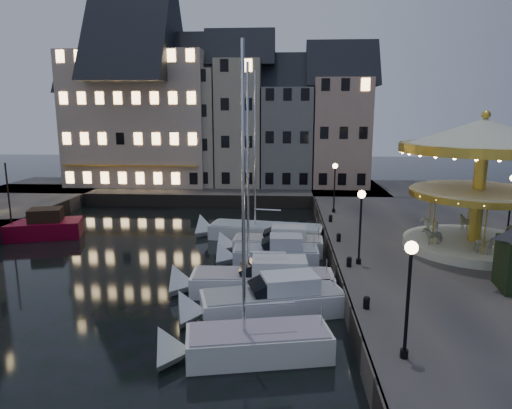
# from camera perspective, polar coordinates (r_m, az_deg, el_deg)

# --- Properties ---
(ground) EXTENTS (160.00, 160.00, 0.00)m
(ground) POSITION_cam_1_polar(r_m,az_deg,el_deg) (25.72, -3.41, -10.53)
(ground) COLOR black
(ground) RESTS_ON ground
(quay_east) EXTENTS (16.00, 56.00, 1.30)m
(quay_east) POSITION_cam_1_polar(r_m,az_deg,el_deg) (32.88, 23.11, -5.33)
(quay_east) COLOR #474442
(quay_east) RESTS_ON ground
(quay_north) EXTENTS (44.00, 12.00, 1.30)m
(quay_north) POSITION_cam_1_polar(r_m,az_deg,el_deg) (53.58, -8.28, 1.66)
(quay_north) COLOR #474442
(quay_north) RESTS_ON ground
(quaywall_e) EXTENTS (0.15, 44.00, 1.30)m
(quaywall_e) POSITION_cam_1_polar(r_m,az_deg,el_deg) (31.13, 9.03, -5.45)
(quaywall_e) COLOR #47423A
(quaywall_e) RESTS_ON ground
(quaywall_n) EXTENTS (48.00, 0.15, 1.30)m
(quaywall_n) POSITION_cam_1_polar(r_m,az_deg,el_deg) (47.40, -7.39, 0.42)
(quaywall_n) COLOR #47423A
(quaywall_n) RESTS_ON ground
(streetlamp_a) EXTENTS (0.44, 0.44, 4.17)m
(streetlamp_a) POSITION_cam_1_polar(r_m,az_deg,el_deg) (16.24, 18.59, -9.30)
(streetlamp_a) COLOR black
(streetlamp_a) RESTS_ON quay_east
(streetlamp_b) EXTENTS (0.44, 0.44, 4.17)m
(streetlamp_b) POSITION_cam_1_polar(r_m,az_deg,el_deg) (25.64, 12.95, -1.47)
(streetlamp_b) COLOR black
(streetlamp_b) RESTS_ON quay_east
(streetlamp_c) EXTENTS (0.44, 0.44, 4.17)m
(streetlamp_c) POSITION_cam_1_polar(r_m,az_deg,el_deg) (38.80, 9.81, 2.96)
(streetlamp_c) COLOR black
(streetlamp_c) RESTS_ON quay_east
(streetlamp_d) EXTENTS (0.44, 0.44, 4.17)m
(streetlamp_d) POSITION_cam_1_polar(r_m,az_deg,el_deg) (35.69, 29.30, 0.93)
(streetlamp_d) COLOR black
(streetlamp_d) RESTS_ON quay_east
(bollard_a) EXTENTS (0.30, 0.30, 0.57)m
(bollard_a) POSITION_cam_1_polar(r_m,az_deg,el_deg) (20.62, 13.65, -11.74)
(bollard_a) COLOR black
(bollard_a) RESTS_ON quay_east
(bollard_b) EXTENTS (0.30, 0.30, 0.57)m
(bollard_b) POSITION_cam_1_polar(r_m,az_deg,el_deg) (25.71, 11.56, -6.96)
(bollard_b) COLOR black
(bollard_b) RESTS_ON quay_east
(bollard_c) EXTENTS (0.30, 0.30, 0.57)m
(bollard_c) POSITION_cam_1_polar(r_m,az_deg,el_deg) (30.46, 10.30, -4.01)
(bollard_c) COLOR black
(bollard_c) RESTS_ON quay_east
(bollard_d) EXTENTS (0.30, 0.30, 0.57)m
(bollard_d) POSITION_cam_1_polar(r_m,az_deg,el_deg) (35.76, 9.30, -1.68)
(bollard_d) COLOR black
(bollard_d) RESTS_ON quay_east
(townhouse_na) EXTENTS (5.50, 8.00, 12.80)m
(townhouse_na) POSITION_cam_1_polar(r_m,az_deg,el_deg) (58.23, -19.36, 8.97)
(townhouse_na) COLOR gray
(townhouse_na) RESTS_ON quay_north
(townhouse_nb) EXTENTS (6.16, 8.00, 13.80)m
(townhouse_nb) POSITION_cam_1_polar(r_m,az_deg,el_deg) (56.33, -14.21, 9.71)
(townhouse_nb) COLOR tan
(townhouse_nb) RESTS_ON quay_north
(townhouse_nc) EXTENTS (6.82, 8.00, 14.80)m
(townhouse_nc) POSITION_cam_1_polar(r_m,az_deg,el_deg) (54.79, -8.09, 10.42)
(townhouse_nc) COLOR #ABA38C
(townhouse_nc) RESTS_ON quay_north
(townhouse_nd) EXTENTS (5.50, 8.00, 15.80)m
(townhouse_nd) POSITION_cam_1_polar(r_m,az_deg,el_deg) (53.93, -2.00, 11.05)
(townhouse_nd) COLOR #A6A088
(townhouse_nd) RESTS_ON quay_north
(townhouse_ne) EXTENTS (6.16, 8.00, 12.80)m
(townhouse_ne) POSITION_cam_1_polar(r_m,az_deg,el_deg) (53.70, 3.89, 9.42)
(townhouse_ne) COLOR slate
(townhouse_ne) RESTS_ON quay_north
(townhouse_nf) EXTENTS (6.82, 8.00, 13.80)m
(townhouse_nf) POSITION_cam_1_polar(r_m,az_deg,el_deg) (54.05, 10.41, 9.81)
(townhouse_nf) COLOR tan
(townhouse_nf) RESTS_ON quay_north
(hotel_corner) EXTENTS (17.60, 9.00, 16.80)m
(hotel_corner) POSITION_cam_1_polar(r_m,az_deg,el_deg) (56.30, -14.23, 11.24)
(hotel_corner) COLOR #C6B09C
(hotel_corner) RESTS_ON quay_north
(motorboat_a) EXTENTS (6.85, 3.34, 11.29)m
(motorboat_a) POSITION_cam_1_polar(r_m,az_deg,el_deg) (18.96, -1.49, -17.14)
(motorboat_a) COLOR silver
(motorboat_a) RESTS_ON ground
(motorboat_b) EXTENTS (7.96, 4.18, 2.15)m
(motorboat_b) POSITION_cam_1_polar(r_m,az_deg,el_deg) (22.42, 1.09, -12.14)
(motorboat_b) COLOR silver
(motorboat_b) RESTS_ON ground
(motorboat_c) EXTENTS (8.72, 2.52, 11.58)m
(motorboat_c) POSITION_cam_1_polar(r_m,az_deg,el_deg) (24.96, -0.14, -9.54)
(motorboat_c) COLOR silver
(motorboat_c) RESTS_ON ground
(motorboat_d) EXTENTS (6.44, 2.20, 2.15)m
(motorboat_d) POSITION_cam_1_polar(r_m,az_deg,el_deg) (29.39, 1.65, -6.36)
(motorboat_d) COLOR silver
(motorboat_d) RESTS_ON ground
(motorboat_e) EXTENTS (7.20, 2.31, 2.15)m
(motorboat_e) POSITION_cam_1_polar(r_m,az_deg,el_deg) (31.71, 2.01, -5.02)
(motorboat_e) COLOR silver
(motorboat_e) RESTS_ON ground
(motorboat_f) EXTENTS (9.76, 3.95, 12.91)m
(motorboat_f) POSITION_cam_1_polar(r_m,az_deg,el_deg) (35.37, 0.33, -3.46)
(motorboat_f) COLOR silver
(motorboat_f) RESTS_ON ground
(red_fishing_boat) EXTENTS (8.54, 4.99, 6.12)m
(red_fishing_boat) POSITION_cam_1_polar(r_m,az_deg,el_deg) (39.66, -26.52, -2.78)
(red_fishing_boat) COLOR #67001A
(red_fishing_boat) RESTS_ON ground
(carousel) EXTENTS (9.64, 9.64, 8.44)m
(carousel) POSITION_cam_1_polar(r_m,az_deg,el_deg) (30.52, 26.41, 5.07)
(carousel) COLOR beige
(carousel) RESTS_ON quay_east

